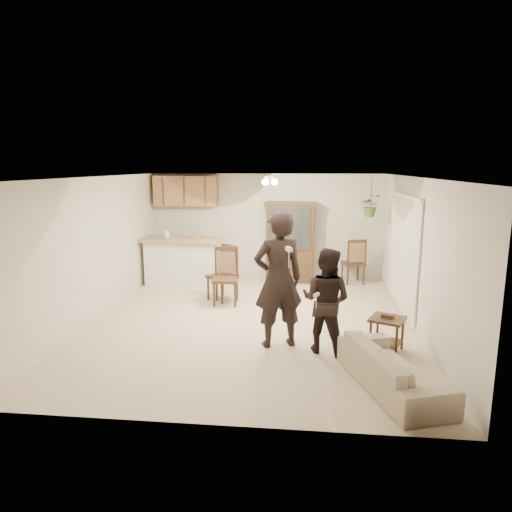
# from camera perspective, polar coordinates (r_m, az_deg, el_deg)

# --- Properties ---
(floor) EXTENTS (6.50, 6.50, 0.00)m
(floor) POSITION_cam_1_polar(r_m,az_deg,el_deg) (8.06, -0.65, -8.23)
(floor) COLOR beige
(floor) RESTS_ON ground
(ceiling) EXTENTS (5.50, 6.50, 0.02)m
(ceiling) POSITION_cam_1_polar(r_m,az_deg,el_deg) (7.60, -0.69, 9.83)
(ceiling) COLOR silver
(ceiling) RESTS_ON wall_back
(wall_back) EXTENTS (5.50, 0.02, 2.50)m
(wall_back) POSITION_cam_1_polar(r_m,az_deg,el_deg) (10.93, 1.32, 3.69)
(wall_back) COLOR beige
(wall_back) RESTS_ON ground
(wall_front) EXTENTS (5.50, 0.02, 2.50)m
(wall_front) POSITION_cam_1_polar(r_m,az_deg,el_deg) (4.62, -5.41, -6.96)
(wall_front) COLOR beige
(wall_front) RESTS_ON ground
(wall_left) EXTENTS (0.02, 6.50, 2.50)m
(wall_left) POSITION_cam_1_polar(r_m,az_deg,el_deg) (8.50, -19.40, 0.86)
(wall_left) COLOR beige
(wall_left) RESTS_ON ground
(wall_right) EXTENTS (0.02, 6.50, 2.50)m
(wall_right) POSITION_cam_1_polar(r_m,az_deg,el_deg) (7.91, 19.54, 0.11)
(wall_right) COLOR beige
(wall_right) RESTS_ON ground
(breakfast_bar) EXTENTS (1.60, 0.55, 1.00)m
(breakfast_bar) POSITION_cam_1_polar(r_m,az_deg,el_deg) (10.50, -9.22, -0.92)
(breakfast_bar) COLOR white
(breakfast_bar) RESTS_ON floor
(bar_top) EXTENTS (1.75, 0.70, 0.08)m
(bar_top) POSITION_cam_1_polar(r_m,az_deg,el_deg) (10.40, -9.31, 2.04)
(bar_top) COLOR tan
(bar_top) RESTS_ON breakfast_bar
(upper_cabinets) EXTENTS (1.50, 0.34, 0.70)m
(upper_cabinets) POSITION_cam_1_polar(r_m,az_deg,el_deg) (10.99, -8.75, 8.06)
(upper_cabinets) COLOR #8C5C3D
(upper_cabinets) RESTS_ON wall_back
(vertical_blinds) EXTENTS (0.06, 2.30, 2.10)m
(vertical_blinds) POSITION_cam_1_polar(r_m,az_deg,el_deg) (8.79, 17.89, 0.28)
(vertical_blinds) COLOR beige
(vertical_blinds) RESTS_ON wall_right
(ceiling_fixture) EXTENTS (0.36, 0.36, 0.20)m
(ceiling_fixture) POSITION_cam_1_polar(r_m,az_deg,el_deg) (8.78, 1.56, 9.36)
(ceiling_fixture) COLOR #FFE8BF
(ceiling_fixture) RESTS_ON ceiling
(hanging_plant) EXTENTS (0.43, 0.37, 0.48)m
(hanging_plant) POSITION_cam_1_polar(r_m,az_deg,el_deg) (10.08, 14.14, 6.14)
(hanging_plant) COLOR #2A5120
(hanging_plant) RESTS_ON ceiling
(plant_cord) EXTENTS (0.01, 0.01, 0.65)m
(plant_cord) POSITION_cam_1_polar(r_m,az_deg,el_deg) (10.06, 14.23, 7.99)
(plant_cord) COLOR black
(plant_cord) RESTS_ON ceiling
(sofa) EXTENTS (1.28, 2.01, 0.73)m
(sofa) POSITION_cam_1_polar(r_m,az_deg,el_deg) (5.92, 16.75, -12.35)
(sofa) COLOR beige
(sofa) RESTS_ON floor
(adult) EXTENTS (0.76, 0.63, 1.80)m
(adult) POSITION_cam_1_polar(r_m,az_deg,el_deg) (6.80, 2.80, -4.02)
(adult) COLOR black
(adult) RESTS_ON floor
(child) EXTENTS (0.81, 0.74, 1.35)m
(child) POSITION_cam_1_polar(r_m,az_deg,el_deg) (6.72, 8.70, -6.32)
(child) COLOR black
(child) RESTS_ON floor
(china_hutch) EXTENTS (1.21, 0.52, 1.86)m
(china_hutch) POSITION_cam_1_polar(r_m,az_deg,el_deg) (10.66, 4.31, 1.68)
(china_hutch) COLOR #341E12
(china_hutch) RESTS_ON floor
(side_table) EXTENTS (0.62, 0.62, 0.57)m
(side_table) POSITION_cam_1_polar(r_m,az_deg,el_deg) (7.04, 16.01, -9.34)
(side_table) COLOR #341E12
(side_table) RESTS_ON floor
(chair_bar) EXTENTS (0.52, 0.52, 1.11)m
(chair_bar) POSITION_cam_1_polar(r_m,az_deg,el_deg) (9.00, -3.81, -4.07)
(chair_bar) COLOR #341E12
(chair_bar) RESTS_ON floor
(chair_hutch_left) EXTENTS (0.69, 0.69, 1.11)m
(chair_hutch_left) POSITION_cam_1_polar(r_m,az_deg,el_deg) (9.27, -4.23, -3.62)
(chair_hutch_left) COLOR #341E12
(chair_hutch_left) RESTS_ON floor
(chair_hutch_right) EXTENTS (0.57, 0.57, 1.05)m
(chair_hutch_right) POSITION_cam_1_polar(r_m,az_deg,el_deg) (10.81, 12.02, -1.79)
(chair_hutch_right) COLOR #341E12
(chair_hutch_right) RESTS_ON floor
(controller_adult) EXTENTS (0.11, 0.19, 0.05)m
(controller_adult) POSITION_cam_1_polar(r_m,az_deg,el_deg) (6.21, 4.13, 0.85)
(controller_adult) COLOR white
(controller_adult) RESTS_ON adult
(controller_child) EXTENTS (0.09, 0.14, 0.04)m
(controller_child) POSITION_cam_1_polar(r_m,az_deg,el_deg) (6.32, 7.56, -4.84)
(controller_child) COLOR white
(controller_child) RESTS_ON child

